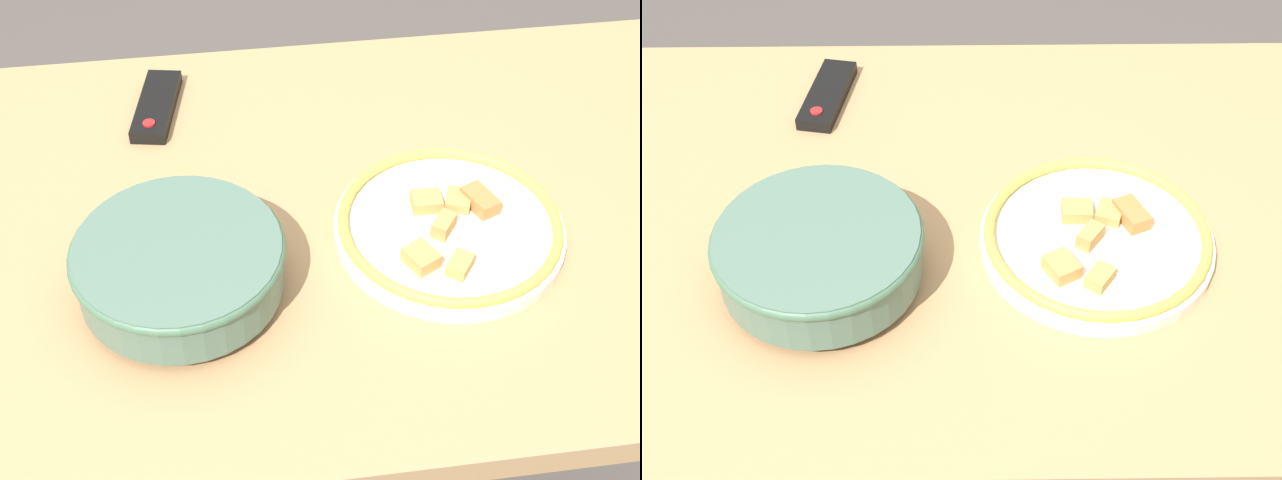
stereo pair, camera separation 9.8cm
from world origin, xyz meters
The scene contains 4 objects.
dining_table centered at (0.00, 0.00, 0.65)m, with size 1.45×0.82×0.73m.
noodle_bowl centered at (-0.14, -0.12, 0.78)m, with size 0.26×0.26×0.08m.
food_plate centered at (0.21, -0.07, 0.75)m, with size 0.31×0.31×0.04m.
tv_remote centered at (-0.17, 0.26, 0.74)m, with size 0.08×0.17×0.02m.
Camera 2 is at (0.02, -0.89, 1.58)m, focal length 50.00 mm.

